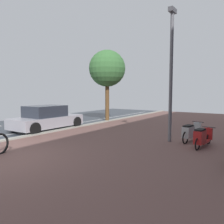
% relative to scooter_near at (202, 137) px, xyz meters
% --- Properties ---
extents(ground, '(21.00, 40.00, 0.13)m').
position_rel_scooter_near_xyz_m(ground, '(-3.46, -5.12, -0.42)').
color(ground, '#2F343C').
extents(scooter_near, '(0.55, 1.76, 0.76)m').
position_rel_scooter_near_xyz_m(scooter_near, '(0.00, 0.00, 0.00)').
color(scooter_near, black).
rests_on(scooter_near, ground).
extents(scooter_extra, '(0.60, 1.83, 0.80)m').
position_rel_scooter_near_xyz_m(scooter_extra, '(-0.63, 0.82, 0.01)').
color(scooter_extra, black).
rests_on(scooter_extra, ground).
extents(parked_car_near, '(1.89, 4.03, 1.34)m').
position_rel_scooter_near_xyz_m(parked_car_near, '(-8.18, -0.41, 0.23)').
color(parked_car_near, '#A7A3AC').
rests_on(parked_car_near, ground).
extents(lamp_post, '(0.20, 0.52, 5.47)m').
position_rel_scooter_near_xyz_m(lamp_post, '(-1.38, 0.39, 2.66)').
color(lamp_post, slate).
rests_on(lamp_post, ground).
extents(street_tree, '(2.55, 2.55, 5.01)m').
position_rel_scooter_near_xyz_m(street_tree, '(-7.37, 4.36, 3.31)').
color(street_tree, brown).
rests_on(street_tree, ground).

